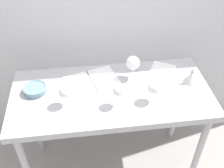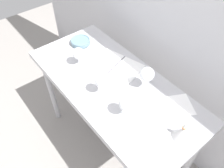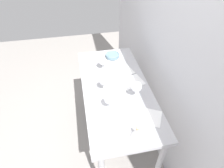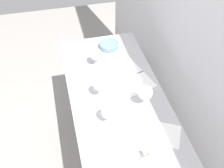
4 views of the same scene
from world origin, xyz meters
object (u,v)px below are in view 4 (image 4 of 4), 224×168
object	(u,v)px
open_notebook	(129,77)
wine_glass_near_center	(99,85)
wine_glass_near_left	(96,55)
tasting_sheet_upper	(162,134)
wine_glass_near_right	(108,112)
tasting_bowl	(109,45)
decanter_funnel	(148,158)
wine_glass_far_right	(145,93)

from	to	relation	value
open_notebook	wine_glass_near_center	bearing A→B (deg)	-74.39
wine_glass_near_left	tasting_sheet_upper	world-z (taller)	wine_glass_near_left
wine_glass_near_right	tasting_sheet_upper	distance (m)	0.35
wine_glass_near_left	open_notebook	size ratio (longest dim) A/B	0.37
wine_glass_near_right	tasting_bowl	size ratio (longest dim) A/B	0.96
tasting_sheet_upper	decanter_funnel	size ratio (longest dim) A/B	1.63
wine_glass_near_right	wine_glass_far_right	world-z (taller)	wine_glass_far_right
wine_glass_near_right	tasting_sheet_upper	bearing A→B (deg)	62.95
tasting_sheet_upper	wine_glass_near_right	bearing A→B (deg)	-88.55
wine_glass_near_center	tasting_bowl	size ratio (longest dim) A/B	1.02
wine_glass_near_left	wine_glass_near_right	xyz separation A→B (m)	(0.57, -0.04, -0.00)
wine_glass_near_center	wine_glass_far_right	distance (m)	0.31
wine_glass_near_left	wine_glass_far_right	size ratio (longest dim) A/B	0.88
tasting_sheet_upper	tasting_bowl	xyz separation A→B (m)	(-0.94, -0.11, 0.02)
wine_glass_far_right	wine_glass_near_center	bearing A→B (deg)	-117.85
decanter_funnel	wine_glass_far_right	bearing A→B (deg)	164.72
wine_glass_near_left	wine_glass_near_center	xyz separation A→B (m)	(0.34, -0.04, 0.01)
decanter_funnel	wine_glass_near_center	bearing A→B (deg)	-163.76
wine_glass_far_right	tasting_sheet_upper	bearing A→B (deg)	8.87
wine_glass_near_right	tasting_sheet_upper	world-z (taller)	wine_glass_near_right
wine_glass_near_left	wine_glass_far_right	xyz separation A→B (m)	(0.48, 0.23, 0.02)
wine_glass_near_center	wine_glass_near_right	distance (m)	0.23
wine_glass_near_left	tasting_sheet_upper	size ratio (longest dim) A/B	0.71
tasting_sheet_upper	wine_glass_near_left	bearing A→B (deg)	-131.41
open_notebook	tasting_sheet_upper	world-z (taller)	open_notebook
wine_glass_near_center	wine_glass_near_right	xyz separation A→B (m)	(0.23, 0.01, -0.01)
wine_glass_near_left	wine_glass_near_center	size ratio (longest dim) A/B	0.95
wine_glass_near_center	tasting_bowl	bearing A→B (deg)	160.48
open_notebook	tasting_sheet_upper	distance (m)	0.55
tasting_bowl	open_notebook	bearing A→B (deg)	9.07
wine_glass_near_center	wine_glass_far_right	bearing A→B (deg)	62.15
open_notebook	wine_glass_near_left	bearing A→B (deg)	-145.51
tasting_bowl	decanter_funnel	xyz separation A→B (m)	(1.11, -0.04, 0.02)
wine_glass_near_center	tasting_sheet_upper	world-z (taller)	wine_glass_near_center
decanter_funnel	tasting_bowl	bearing A→B (deg)	178.09
wine_glass_near_left	wine_glass_far_right	distance (m)	0.53
wine_glass_near_left	open_notebook	bearing A→B (deg)	50.12
tasting_bowl	decanter_funnel	distance (m)	1.11
decanter_funnel	open_notebook	bearing A→B (deg)	171.93
wine_glass_near_left	tasting_bowl	world-z (taller)	wine_glass_near_left
wine_glass_far_right	tasting_bowl	bearing A→B (deg)	-173.94
decanter_funnel	wine_glass_near_right	bearing A→B (deg)	-154.70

